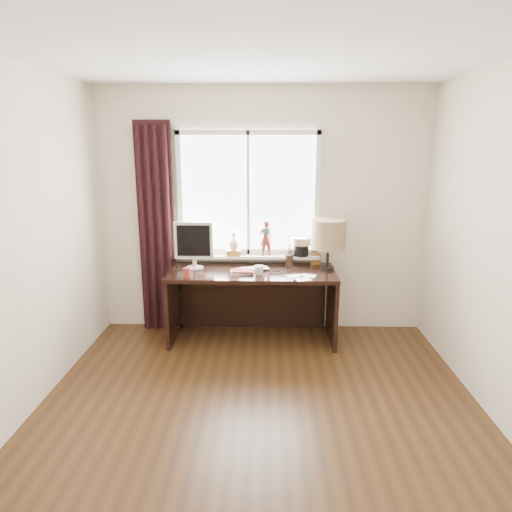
{
  "coord_description": "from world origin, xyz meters",
  "views": [
    {
      "loc": [
        0.06,
        -2.85,
        2.02
      ],
      "look_at": [
        -0.05,
        1.25,
        1.0
      ],
      "focal_mm": 32.0,
      "sensor_mm": 36.0,
      "label": 1
    }
  ],
  "objects_px": {
    "desk": "(252,290)",
    "monitor": "(194,242)",
    "laptop": "(254,269)",
    "mug": "(259,270)",
    "red_cup": "(187,273)",
    "table_lamp": "(328,235)"
  },
  "relations": [
    {
      "from": "mug",
      "to": "table_lamp",
      "type": "distance_m",
      "value": 0.8
    },
    {
      "from": "desk",
      "to": "table_lamp",
      "type": "height_order",
      "value": "table_lamp"
    },
    {
      "from": "laptop",
      "to": "table_lamp",
      "type": "relative_size",
      "value": 0.59
    },
    {
      "from": "monitor",
      "to": "table_lamp",
      "type": "height_order",
      "value": "table_lamp"
    },
    {
      "from": "desk",
      "to": "monitor",
      "type": "distance_m",
      "value": 0.8
    },
    {
      "from": "laptop",
      "to": "table_lamp",
      "type": "distance_m",
      "value": 0.83
    },
    {
      "from": "table_lamp",
      "to": "laptop",
      "type": "bearing_deg",
      "value": -176.49
    },
    {
      "from": "laptop",
      "to": "red_cup",
      "type": "height_order",
      "value": "red_cup"
    },
    {
      "from": "mug",
      "to": "red_cup",
      "type": "bearing_deg",
      "value": -171.01
    },
    {
      "from": "mug",
      "to": "desk",
      "type": "distance_m",
      "value": 0.39
    },
    {
      "from": "red_cup",
      "to": "table_lamp",
      "type": "bearing_deg",
      "value": 13.16
    },
    {
      "from": "mug",
      "to": "desk",
      "type": "bearing_deg",
      "value": 107.09
    },
    {
      "from": "laptop",
      "to": "mug",
      "type": "height_order",
      "value": "mug"
    },
    {
      "from": "desk",
      "to": "monitor",
      "type": "xyz_separation_m",
      "value": [
        -0.6,
        -0.02,
        0.52
      ]
    },
    {
      "from": "desk",
      "to": "table_lamp",
      "type": "xyz_separation_m",
      "value": [
        0.77,
        -0.03,
        0.61
      ]
    },
    {
      "from": "laptop",
      "to": "red_cup",
      "type": "relative_size",
      "value": 3.23
    },
    {
      "from": "laptop",
      "to": "monitor",
      "type": "distance_m",
      "value": 0.68
    },
    {
      "from": "mug",
      "to": "red_cup",
      "type": "distance_m",
      "value": 0.71
    },
    {
      "from": "monitor",
      "to": "mug",
      "type": "bearing_deg",
      "value": -17.8
    },
    {
      "from": "red_cup",
      "to": "desk",
      "type": "distance_m",
      "value": 0.77
    },
    {
      "from": "mug",
      "to": "red_cup",
      "type": "height_order",
      "value": "mug"
    },
    {
      "from": "mug",
      "to": "monitor",
      "type": "xyz_separation_m",
      "value": [
        -0.68,
        0.22,
        0.23
      ]
    }
  ]
}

